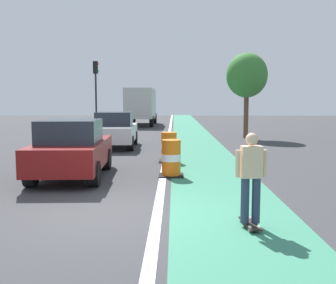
{
  "coord_description": "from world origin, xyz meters",
  "views": [
    {
      "loc": [
        1.24,
        -7.57,
        2.26
      ],
      "look_at": [
        1.06,
        3.3,
        1.1
      ],
      "focal_mm": 42.19,
      "sensor_mm": 36.0,
      "label": 1
    }
  ],
  "objects_px": {
    "traffic_barrel_mid": "(169,147)",
    "street_tree_sidewalk": "(247,76)",
    "traffic_barrel_front": "(171,158)",
    "delivery_truck_down_block": "(142,105)",
    "skateboarder_on_lane": "(251,177)",
    "parked_sedan_second": "(115,130)",
    "parked_sedan_nearest": "(72,149)",
    "traffic_light_corner": "(96,83)"
  },
  "relations": [
    {
      "from": "traffic_barrel_mid",
      "to": "street_tree_sidewalk",
      "type": "height_order",
      "value": "street_tree_sidewalk"
    },
    {
      "from": "traffic_barrel_mid",
      "to": "traffic_barrel_front",
      "type": "bearing_deg",
      "value": -87.76
    },
    {
      "from": "street_tree_sidewalk",
      "to": "delivery_truck_down_block",
      "type": "bearing_deg",
      "value": 121.42
    },
    {
      "from": "skateboarder_on_lane",
      "to": "traffic_barrel_mid",
      "type": "height_order",
      "value": "skateboarder_on_lane"
    },
    {
      "from": "skateboarder_on_lane",
      "to": "street_tree_sidewalk",
      "type": "distance_m",
      "value": 17.04
    },
    {
      "from": "parked_sedan_second",
      "to": "delivery_truck_down_block",
      "type": "distance_m",
      "value": 16.56
    },
    {
      "from": "skateboarder_on_lane",
      "to": "parked_sedan_nearest",
      "type": "relative_size",
      "value": 0.4
    },
    {
      "from": "traffic_barrel_front",
      "to": "street_tree_sidewalk",
      "type": "relative_size",
      "value": 0.22
    },
    {
      "from": "parked_sedan_nearest",
      "to": "street_tree_sidewalk",
      "type": "bearing_deg",
      "value": 59.23
    },
    {
      "from": "parked_sedan_nearest",
      "to": "parked_sedan_second",
      "type": "distance_m",
      "value": 7.33
    },
    {
      "from": "street_tree_sidewalk",
      "to": "traffic_barrel_mid",
      "type": "bearing_deg",
      "value": -116.0
    },
    {
      "from": "parked_sedan_second",
      "to": "traffic_light_corner",
      "type": "relative_size",
      "value": 0.81
    },
    {
      "from": "skateboarder_on_lane",
      "to": "delivery_truck_down_block",
      "type": "bearing_deg",
      "value": 98.6
    },
    {
      "from": "parked_sedan_second",
      "to": "traffic_barrel_mid",
      "type": "relative_size",
      "value": 3.81
    },
    {
      "from": "parked_sedan_nearest",
      "to": "delivery_truck_down_block",
      "type": "relative_size",
      "value": 0.55
    },
    {
      "from": "traffic_barrel_mid",
      "to": "delivery_truck_down_block",
      "type": "relative_size",
      "value": 0.14
    },
    {
      "from": "parked_sedan_second",
      "to": "street_tree_sidewalk",
      "type": "height_order",
      "value": "street_tree_sidewalk"
    },
    {
      "from": "skateboarder_on_lane",
      "to": "traffic_barrel_front",
      "type": "bearing_deg",
      "value": 107.04
    },
    {
      "from": "parked_sedan_second",
      "to": "delivery_truck_down_block",
      "type": "bearing_deg",
      "value": 90.38
    },
    {
      "from": "delivery_truck_down_block",
      "to": "traffic_light_corner",
      "type": "xyz_separation_m",
      "value": [
        -2.9,
        -5.74,
        1.65
      ]
    },
    {
      "from": "parked_sedan_second",
      "to": "street_tree_sidewalk",
      "type": "xyz_separation_m",
      "value": [
        7.06,
        4.8,
        2.83
      ]
    },
    {
      "from": "traffic_barrel_mid",
      "to": "traffic_light_corner",
      "type": "height_order",
      "value": "traffic_light_corner"
    },
    {
      "from": "traffic_barrel_front",
      "to": "traffic_barrel_mid",
      "type": "xyz_separation_m",
      "value": [
        -0.11,
        2.75,
        0.0
      ]
    },
    {
      "from": "delivery_truck_down_block",
      "to": "traffic_light_corner",
      "type": "bearing_deg",
      "value": -116.83
    },
    {
      "from": "parked_sedan_nearest",
      "to": "traffic_light_corner",
      "type": "xyz_separation_m",
      "value": [
        -2.85,
        18.12,
        2.67
      ]
    },
    {
      "from": "parked_sedan_nearest",
      "to": "traffic_barrel_mid",
      "type": "height_order",
      "value": "parked_sedan_nearest"
    },
    {
      "from": "traffic_light_corner",
      "to": "street_tree_sidewalk",
      "type": "height_order",
      "value": "traffic_light_corner"
    },
    {
      "from": "skateboarder_on_lane",
      "to": "traffic_barrel_mid",
      "type": "bearing_deg",
      "value": 101.75
    },
    {
      "from": "parked_sedan_second",
      "to": "traffic_barrel_mid",
      "type": "distance_m",
      "value": 5.05
    },
    {
      "from": "delivery_truck_down_block",
      "to": "parked_sedan_nearest",
      "type": "bearing_deg",
      "value": -90.12
    },
    {
      "from": "delivery_truck_down_block",
      "to": "skateboarder_on_lane",
      "type": "bearing_deg",
      "value": -81.4
    },
    {
      "from": "traffic_barrel_mid",
      "to": "traffic_light_corner",
      "type": "relative_size",
      "value": 0.21
    },
    {
      "from": "traffic_barrel_mid",
      "to": "delivery_truck_down_block",
      "type": "bearing_deg",
      "value": 97.46
    },
    {
      "from": "street_tree_sidewalk",
      "to": "traffic_barrel_front",
      "type": "bearing_deg",
      "value": -110.08
    },
    {
      "from": "parked_sedan_second",
      "to": "skateboarder_on_lane",
      "type": "bearing_deg",
      "value": -70.49
    },
    {
      "from": "skateboarder_on_lane",
      "to": "parked_sedan_second",
      "type": "xyz_separation_m",
      "value": [
        -4.17,
        11.77,
        -0.08
      ]
    },
    {
      "from": "traffic_barrel_front",
      "to": "traffic_barrel_mid",
      "type": "bearing_deg",
      "value": 92.24
    },
    {
      "from": "delivery_truck_down_block",
      "to": "street_tree_sidewalk",
      "type": "relative_size",
      "value": 1.52
    },
    {
      "from": "traffic_light_corner",
      "to": "delivery_truck_down_block",
      "type": "bearing_deg",
      "value": 63.17
    },
    {
      "from": "traffic_barrel_front",
      "to": "street_tree_sidewalk",
      "type": "height_order",
      "value": "street_tree_sidewalk"
    },
    {
      "from": "delivery_truck_down_block",
      "to": "street_tree_sidewalk",
      "type": "xyz_separation_m",
      "value": [
        7.17,
        -11.73,
        1.82
      ]
    },
    {
      "from": "parked_sedan_second",
      "to": "traffic_light_corner",
      "type": "bearing_deg",
      "value": 105.6
    }
  ]
}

